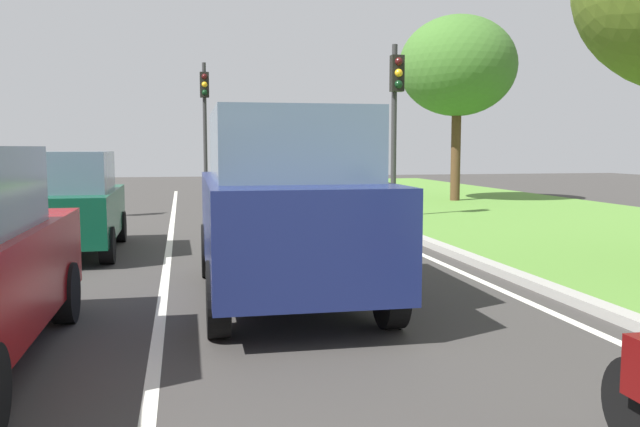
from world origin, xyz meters
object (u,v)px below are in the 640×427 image
object	(u,v)px
car_hatchback_far	(67,204)
traffic_light_near_right	(396,102)
tree_roadside_far	(458,66)
traffic_light_far_median	(205,108)
car_suv_ahead	(285,204)

from	to	relation	value
car_hatchback_far	traffic_light_near_right	xyz separation A→B (m)	(7.30, 4.11, 2.10)
tree_roadside_far	traffic_light_far_median	bearing A→B (deg)	156.21
car_hatchback_far	tree_roadside_far	world-z (taller)	tree_roadside_far
car_hatchback_far	traffic_light_near_right	size ratio (longest dim) A/B	0.84
car_suv_ahead	car_hatchback_far	bearing A→B (deg)	128.21
traffic_light_near_right	tree_roadside_far	world-z (taller)	tree_roadside_far
car_hatchback_far	traffic_light_far_median	bearing A→B (deg)	76.53
car_suv_ahead	traffic_light_far_median	world-z (taller)	traffic_light_far_median
car_suv_ahead	traffic_light_near_right	bearing A→B (deg)	64.18
car_hatchback_far	tree_roadside_far	distance (m)	14.53
traffic_light_far_median	tree_roadside_far	world-z (taller)	tree_roadside_far
car_suv_ahead	tree_roadside_far	xyz separation A→B (m)	(7.82, 12.91, 3.36)
car_suv_ahead	tree_roadside_far	world-z (taller)	tree_roadside_far
traffic_light_near_right	tree_roadside_far	distance (m)	6.14
traffic_light_near_right	traffic_light_far_median	world-z (taller)	traffic_light_far_median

